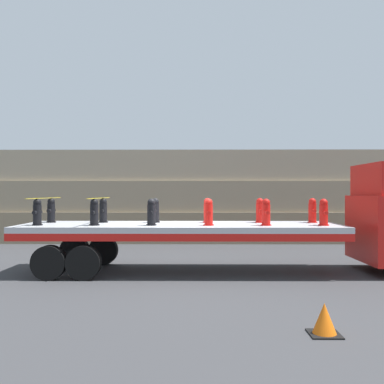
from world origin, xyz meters
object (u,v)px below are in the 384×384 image
Objects in this scene: fire_hydrant_black_far_0 at (51,211)px; fire_hydrant_red_near_4 at (266,213)px; traffic_cone at (324,319)px; fire_hydrant_black_near_1 at (94,212)px; fire_hydrant_black_far_1 at (103,211)px; fire_hydrant_red_far_4 at (260,211)px; fire_hydrant_black_near_2 at (151,213)px; fire_hydrant_red_near_5 at (324,213)px; flatbed_trailer at (161,233)px; fire_hydrant_red_far_3 at (208,211)px; fire_hydrant_red_far_5 at (312,211)px; fire_hydrant_red_near_3 at (209,213)px; fire_hydrant_black_near_0 at (37,212)px; fire_hydrant_black_far_2 at (155,211)px.

fire_hydrant_black_far_0 and fire_hydrant_red_near_4 have the same top height.
fire_hydrant_black_near_1 is at bearing 135.16° from traffic_cone.
fire_hydrant_red_far_4 is at bearing 0.00° from fire_hydrant_black_far_1.
fire_hydrant_red_far_4 is (3.17, 1.14, 0.00)m from fire_hydrant_black_near_2.
fire_hydrant_black_far_0 is at bearing 171.82° from fire_hydrant_red_near_5.
fire_hydrant_red_far_3 is at bearing 22.49° from flatbed_trailer.
fire_hydrant_red_near_5 is at bearing 73.52° from traffic_cone.
fire_hydrant_red_far_4 is 1.00× the size of fire_hydrant_red_far_5.
traffic_cone is at bearing -88.63° from fire_hydrant_red_far_4.
fire_hydrant_red_near_3 is 1.00× the size of fire_hydrant_red_far_3.
flatbed_trailer is 3.48m from fire_hydrant_black_far_0.
fire_hydrant_red_far_5 is (6.33, 1.14, 0.00)m from fire_hydrant_black_near_1.
fire_hydrant_red_near_3 is at bearing -90.00° from fire_hydrant_red_far_3.
traffic_cone is (6.48, -6.00, -1.50)m from fire_hydrant_black_far_0.
fire_hydrant_black_far_1 is 1.00× the size of fire_hydrant_red_far_5.
fire_hydrant_red_far_3 reaches higher than traffic_cone.
fire_hydrant_black_near_0 and fire_hydrant_red_near_4 have the same top height.
fire_hydrant_red_far_3 is (1.58, 0.00, 0.00)m from fire_hydrant_black_far_2.
fire_hydrant_red_near_4 is 1.95m from fire_hydrant_red_far_5.
fire_hydrant_black_near_1 and fire_hydrant_red_near_3 have the same top height.
fire_hydrant_red_far_4 is at bearing 90.00° from fire_hydrant_red_near_4.
fire_hydrant_red_near_5 is (4.75, -1.14, 0.00)m from fire_hydrant_black_far_2.
fire_hydrant_black_far_2 is at bearing 110.21° from flatbed_trailer.
fire_hydrant_red_far_5 is 1.45× the size of traffic_cone.
fire_hydrant_black_far_0 is at bearing 180.00° from fire_hydrant_red_far_4.
fire_hydrant_red_near_4 is at bearing 0.00° from fire_hydrant_black_near_2.
fire_hydrant_black_near_1 is 1.00× the size of fire_hydrant_red_near_3.
fire_hydrant_black_far_0 is 1.00× the size of fire_hydrant_black_far_1.
fire_hydrant_black_far_1 is 1.00× the size of fire_hydrant_red_near_5.
fire_hydrant_black_far_2 is 4.75m from fire_hydrant_red_far_5.
fire_hydrant_red_far_4 is (6.33, 0.00, 0.00)m from fire_hydrant_black_far_0.
fire_hydrant_black_near_0 and fire_hydrant_red_near_5 have the same top height.
fire_hydrant_black_near_2 is at bearing 0.00° from fire_hydrant_black_near_1.
fire_hydrant_black_near_2 is at bearing 124.23° from traffic_cone.
fire_hydrant_red_far_5 is at bearing 8.18° from fire_hydrant_black_near_0.
fire_hydrant_black_far_0 reaches higher than traffic_cone.
fire_hydrant_black_far_2 is (1.58, 0.00, 0.00)m from fire_hydrant_black_far_1.
flatbed_trailer is 12.29× the size of fire_hydrant_black_far_1.
flatbed_trailer is 12.29× the size of fire_hydrant_black_near_0.
fire_hydrant_red_near_4 is at bearing -144.30° from fire_hydrant_red_far_5.
flatbed_trailer is at bearing 17.60° from fire_hydrant_black_near_1.
fire_hydrant_red_far_5 is (4.75, 1.14, 0.00)m from fire_hydrant_black_near_2.
fire_hydrant_red_far_4 is (1.58, 0.00, 0.00)m from fire_hydrant_red_far_3.
fire_hydrant_red_far_5 is (1.58, 0.00, 0.00)m from fire_hydrant_red_far_4.
fire_hydrant_black_far_0 is at bearing 180.00° from fire_hydrant_red_far_5.
fire_hydrant_black_far_2 is 7.02m from traffic_cone.
fire_hydrant_black_near_0 is at bearing 143.08° from traffic_cone.
fire_hydrant_black_far_2 is at bearing 166.53° from fire_hydrant_red_near_5.
fire_hydrant_red_far_3 is 3.36m from fire_hydrant_red_near_5.
fire_hydrant_black_near_0 is 3.36m from fire_hydrant_black_far_2.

